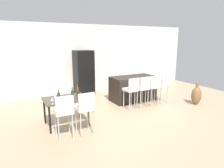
# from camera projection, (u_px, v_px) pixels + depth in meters

# --- Properties ---
(ground_plane) EXTENTS (10.00, 10.00, 0.00)m
(ground_plane) POSITION_uv_depth(u_px,v_px,m) (129.00, 108.00, 6.62)
(ground_plane) COLOR tan
(back_wall) EXTENTS (10.00, 0.12, 2.90)m
(back_wall) POSITION_uv_depth(u_px,v_px,m) (94.00, 58.00, 8.72)
(back_wall) COLOR silver
(back_wall) RESTS_ON ground_plane
(kitchen_island) EXTENTS (1.66, 0.82, 0.92)m
(kitchen_island) POSITION_uv_depth(u_px,v_px,m) (133.00, 88.00, 7.45)
(kitchen_island) COLOR black
(kitchen_island) RESTS_ON ground_plane
(bar_chair_left) EXTENTS (0.43, 0.43, 1.05)m
(bar_chair_left) POSITION_uv_depth(u_px,v_px,m) (132.00, 88.00, 6.44)
(bar_chair_left) COLOR white
(bar_chair_left) RESTS_ON ground_plane
(bar_chair_middle) EXTENTS (0.41, 0.41, 1.05)m
(bar_chair_middle) POSITION_uv_depth(u_px,v_px,m) (143.00, 87.00, 6.65)
(bar_chair_middle) COLOR white
(bar_chair_middle) RESTS_ON ground_plane
(bar_chair_right) EXTENTS (0.41, 0.41, 1.05)m
(bar_chair_right) POSITION_uv_depth(u_px,v_px,m) (153.00, 85.00, 6.86)
(bar_chair_right) COLOR white
(bar_chair_right) RESTS_ON ground_plane
(bar_chair_far) EXTENTS (0.42, 0.42, 1.05)m
(bar_chair_far) POSITION_uv_depth(u_px,v_px,m) (163.00, 84.00, 7.06)
(bar_chair_far) COLOR white
(bar_chair_far) RESTS_ON ground_plane
(dining_table) EXTENTS (1.12, 0.81, 0.74)m
(dining_table) POSITION_uv_depth(u_px,v_px,m) (66.00, 101.00, 5.23)
(dining_table) COLOR #4C4238
(dining_table) RESTS_ON ground_plane
(dining_chair_near) EXTENTS (0.41, 0.41, 1.05)m
(dining_chair_near) POSITION_uv_depth(u_px,v_px,m) (64.00, 110.00, 4.45)
(dining_chair_near) COLOR white
(dining_chair_near) RESTS_ON ground_plane
(dining_chair_far) EXTENTS (0.41, 0.41, 1.05)m
(dining_chair_far) POSITION_uv_depth(u_px,v_px,m) (85.00, 107.00, 4.69)
(dining_chair_far) COLOR white
(dining_chair_far) RESTS_ON ground_plane
(wine_bottle_inner) EXTENTS (0.06, 0.06, 0.33)m
(wine_bottle_inner) POSITION_uv_depth(u_px,v_px,m) (78.00, 91.00, 5.40)
(wine_bottle_inner) COLOR brown
(wine_bottle_inner) RESTS_ON dining_table
(wine_bottle_end) EXTENTS (0.07, 0.07, 0.32)m
(wine_bottle_end) POSITION_uv_depth(u_px,v_px,m) (59.00, 97.00, 4.88)
(wine_bottle_end) COLOR #194723
(wine_bottle_end) RESTS_ON dining_table
(wine_bottle_corner) EXTENTS (0.07, 0.07, 0.33)m
(wine_bottle_corner) POSITION_uv_depth(u_px,v_px,m) (79.00, 95.00, 5.04)
(wine_bottle_corner) COLOR #471E19
(wine_bottle_corner) RESTS_ON dining_table
(wine_bottle_right) EXTENTS (0.07, 0.07, 0.31)m
(wine_bottle_right) POSITION_uv_depth(u_px,v_px,m) (72.00, 95.00, 5.09)
(wine_bottle_right) COLOR #194723
(wine_bottle_right) RESTS_ON dining_table
(wine_bottle_far) EXTENTS (0.07, 0.07, 0.34)m
(wine_bottle_far) POSITION_uv_depth(u_px,v_px,m) (78.00, 90.00, 5.58)
(wine_bottle_far) COLOR black
(wine_bottle_far) RESTS_ON dining_table
(wine_glass_left) EXTENTS (0.07, 0.07, 0.17)m
(wine_glass_left) POSITION_uv_depth(u_px,v_px,m) (55.00, 96.00, 4.94)
(wine_glass_left) COLOR silver
(wine_glass_left) RESTS_ON dining_table
(wine_glass_middle) EXTENTS (0.07, 0.07, 0.17)m
(wine_glass_middle) POSITION_uv_depth(u_px,v_px,m) (52.00, 99.00, 4.71)
(wine_glass_middle) COLOR silver
(wine_glass_middle) RESTS_ON dining_table
(refrigerator) EXTENTS (0.72, 0.68, 1.84)m
(refrigerator) POSITION_uv_depth(u_px,v_px,m) (84.00, 73.00, 8.14)
(refrigerator) COLOR black
(refrigerator) RESTS_ON ground_plane
(floor_vase) EXTENTS (0.35, 0.35, 0.80)m
(floor_vase) POSITION_uv_depth(u_px,v_px,m) (196.00, 95.00, 6.99)
(floor_vase) COLOR brown
(floor_vase) RESTS_ON ground_plane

